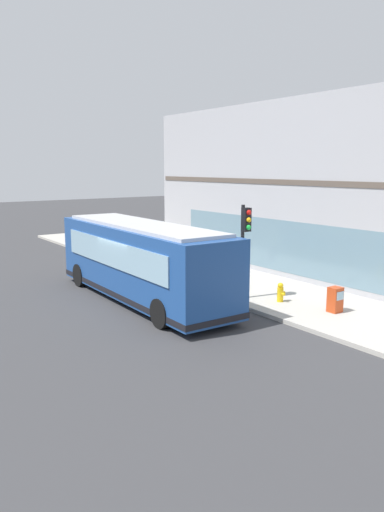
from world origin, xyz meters
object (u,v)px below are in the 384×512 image
at_px(city_bus_nearside, 141,262).
at_px(newspaper_vending_box, 335,300).
at_px(traffic_light_near_corner, 245,234).
at_px(pedestrian_near_building_entrance, 197,252).
at_px(pedestrian_near_hydrant, 171,237).
at_px(fire_hydrant, 280,292).

bearing_deg(city_bus_nearside, newspaper_vending_box, -52.39).
bearing_deg(newspaper_vending_box, city_bus_nearside, 127.61).
relative_size(city_bus_nearside, traffic_light_near_corner, 2.76).
height_order(pedestrian_near_building_entrance, newspaper_vending_box, pedestrian_near_building_entrance).
bearing_deg(traffic_light_near_corner, newspaper_vending_box, -65.41).
xyz_separation_m(traffic_light_near_corner, pedestrian_near_hydrant, (3.31, 10.23, -1.56)).
height_order(city_bus_nearside, pedestrian_near_building_entrance, city_bus_nearside).
relative_size(pedestrian_near_hydrant, pedestrian_near_building_entrance, 1.02).
height_order(fire_hydrant, newspaper_vending_box, newspaper_vending_box).
relative_size(city_bus_nearside, fire_hydrant, 13.63).
xyz_separation_m(city_bus_nearside, traffic_light_near_corner, (3.04, -2.65, 1.15)).
relative_size(traffic_light_near_corner, pedestrian_near_hydrant, 2.14).
distance_m(fire_hydrant, pedestrian_near_building_entrance, 6.30).
height_order(city_bus_nearside, traffic_light_near_corner, traffic_light_near_corner).
xyz_separation_m(city_bus_nearside, newspaper_vending_box, (4.50, -5.85, -0.95)).
bearing_deg(newspaper_vending_box, fire_hydrant, 105.90).
xyz_separation_m(traffic_light_near_corner, newspaper_vending_box, (1.46, -3.20, -2.10)).
height_order(traffic_light_near_corner, newspaper_vending_box, traffic_light_near_corner).
bearing_deg(pedestrian_near_building_entrance, fire_hydrant, -95.32).
relative_size(traffic_light_near_corner, pedestrian_near_building_entrance, 2.19).
bearing_deg(city_bus_nearside, pedestrian_near_building_entrance, 28.92).
distance_m(traffic_light_near_corner, pedestrian_near_hydrant, 10.86).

